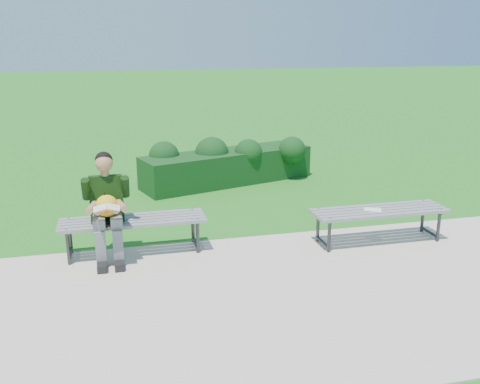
# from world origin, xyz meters

# --- Properties ---
(ground) EXTENTS (80.00, 80.00, 0.00)m
(ground) POSITION_xyz_m (0.00, 0.00, 0.00)
(ground) COLOR #277323
(ground) RESTS_ON ground
(walkway) EXTENTS (30.00, 3.50, 0.02)m
(walkway) POSITION_xyz_m (0.00, -1.75, 0.01)
(walkway) COLOR beige
(walkway) RESTS_ON ground
(hedge) EXTENTS (3.38, 1.75, 0.89)m
(hedge) POSITION_xyz_m (0.73, 2.92, 0.38)
(hedge) COLOR #124114
(hedge) RESTS_ON ground
(bench_left) EXTENTS (1.80, 0.50, 0.46)m
(bench_left) POSITION_xyz_m (-1.15, -0.20, 0.42)
(bench_left) COLOR gray
(bench_left) RESTS_ON walkway
(bench_right) EXTENTS (1.80, 0.50, 0.46)m
(bench_right) POSITION_xyz_m (2.03, -0.57, 0.42)
(bench_right) COLOR gray
(bench_right) RESTS_ON walkway
(seated_boy) EXTENTS (0.56, 0.76, 1.31)m
(seated_boy) POSITION_xyz_m (-1.45, -0.30, 0.71)
(seated_boy) COLOR gray
(seated_boy) RESTS_ON walkway
(paper_sheet) EXTENTS (0.27, 0.23, 0.01)m
(paper_sheet) POSITION_xyz_m (1.93, -0.57, 0.47)
(paper_sheet) COLOR white
(paper_sheet) RESTS_ON bench_right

